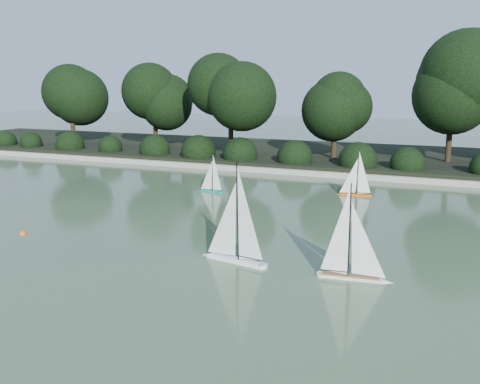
# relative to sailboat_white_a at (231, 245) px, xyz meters

# --- Properties ---
(ground) EXTENTS (80.00, 80.00, 0.00)m
(ground) POSITION_rel_sailboat_white_a_xyz_m (-1.83, 0.10, -0.30)
(ground) COLOR #304529
(ground) RESTS_ON ground
(pond_coping) EXTENTS (40.00, 0.35, 0.18)m
(pond_coping) POSITION_rel_sailboat_white_a_xyz_m (-1.83, 9.10, -0.21)
(pond_coping) COLOR gray
(pond_coping) RESTS_ON ground
(far_bank) EXTENTS (40.00, 8.00, 0.30)m
(far_bank) POSITION_rel_sailboat_white_a_xyz_m (-1.83, 13.10, -0.15)
(far_bank) COLOR black
(far_bank) RESTS_ON ground
(tree_line) EXTENTS (26.31, 3.93, 4.39)m
(tree_line) POSITION_rel_sailboat_white_a_xyz_m (-0.60, 11.54, 2.34)
(tree_line) COLOR black
(tree_line) RESTS_ON ground
(shrub_hedge) EXTENTS (29.10, 1.10, 1.10)m
(shrub_hedge) POSITION_rel_sailboat_white_a_xyz_m (-1.83, 10.00, 0.15)
(shrub_hedge) COLOR black
(shrub_hedge) RESTS_ON ground
(sailboat_white_a) EXTENTS (1.40, 0.48, 1.91)m
(sailboat_white_a) POSITION_rel_sailboat_white_a_xyz_m (0.00, 0.00, 0.00)
(sailboat_white_a) COLOR white
(sailboat_white_a) RESTS_ON ground
(sailboat_white_b) EXTENTS (1.24, 0.32, 1.68)m
(sailboat_white_b) POSITION_rel_sailboat_white_a_xyz_m (2.23, -0.06, -0.04)
(sailboat_white_b) COLOR silver
(sailboat_white_b) RESTS_ON ground
(sailboat_orange) EXTENTS (1.02, 0.24, 1.39)m
(sailboat_orange) POSITION_rel_sailboat_white_a_xyz_m (0.90, 6.44, -0.08)
(sailboat_orange) COLOR #E75D0C
(sailboat_orange) RESTS_ON ground
(sailboat_teal) EXTENTS (0.88, 0.29, 1.20)m
(sailboat_teal) POSITION_rel_sailboat_white_a_xyz_m (-3.03, 5.36, -0.11)
(sailboat_teal) COLOR #098B77
(sailboat_teal) RESTS_ON ground
(race_buoy) EXTENTS (0.14, 0.14, 0.14)m
(race_buoy) POSITION_rel_sailboat_white_a_xyz_m (-4.69, -0.13, -0.30)
(race_buoy) COLOR #FF530D
(race_buoy) RESTS_ON ground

